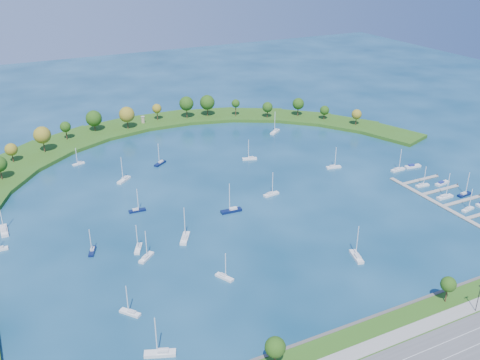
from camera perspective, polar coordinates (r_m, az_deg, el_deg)
name	(u,v)px	position (r m, az deg, el deg)	size (l,w,h in m)	color
ground	(235,193)	(253.94, -0.51, -1.45)	(700.00, 700.00, 0.00)	#082D46
south_shoreline	(423,358)	(170.21, 18.93, -17.56)	(420.00, 43.10, 11.60)	#2D5416
breakwater	(113,172)	(281.99, -13.42, 0.82)	(286.74, 247.64, 2.00)	#2D5416
breakwater_trees	(141,122)	(324.33, -10.53, 6.10)	(238.97, 91.11, 14.81)	#382314
harbor_tower	(143,120)	(350.24, -10.33, 6.37)	(2.60, 2.60, 4.44)	gray
dock_system	(466,209)	(259.64, 23.00, -2.87)	(24.28, 82.00, 1.60)	gray
moored_boat_0	(78,163)	(298.62, -16.88, 1.74)	(6.77, 3.39, 9.59)	silver
moored_boat_1	(231,210)	(236.95, -0.92, -3.22)	(9.65, 3.23, 13.98)	#09133C
moored_boat_2	(130,312)	(181.30, -11.66, -13.64)	(6.14, 7.05, 10.80)	silver
moored_boat_3	(4,230)	(241.95, -23.92, -4.91)	(2.85, 9.96, 14.62)	silver
moored_boat_4	(357,256)	(209.34, 12.36, -7.94)	(4.93, 9.45, 13.38)	silver
moored_boat_5	(92,250)	(215.88, -15.52, -7.25)	(4.50, 7.39, 10.52)	#09133C
moored_boat_6	(224,276)	(193.77, -1.69, -10.25)	(5.05, 7.39, 10.65)	silver
moored_boat_7	(160,163)	(289.33, -8.54, 1.84)	(7.97, 6.80, 12.11)	#09133C
moored_boat_8	(160,352)	(165.23, -8.52, -17.77)	(9.56, 5.82, 13.60)	silver
moored_boat_9	(334,166)	(285.74, 9.97, 1.44)	(8.23, 3.70, 11.70)	silver
moored_boat_10	(146,257)	(207.35, -9.99, -8.08)	(7.44, 6.90, 11.66)	silver
moored_boat_11	(138,248)	(213.47, -10.82, -7.12)	(5.23, 7.91, 11.35)	silver
moored_boat_12	(124,179)	(272.73, -12.29, 0.08)	(8.39, 7.79, 13.17)	silver
moored_boat_14	(185,238)	(217.26, -5.91, -6.14)	(7.16, 9.57, 14.02)	silver
moored_boat_15	(250,158)	(292.26, 1.05, 2.36)	(8.20, 4.62, 11.63)	silver
moored_boat_16	(137,210)	(241.64, -10.95, -3.14)	(7.61, 2.53, 11.02)	#09133C
moored_boat_17	(271,194)	(252.25, 3.34, -1.46)	(8.14, 3.18, 11.65)	silver
moored_boat_18	(275,131)	(333.99, 3.77, 5.22)	(9.11, 7.66, 13.77)	silver
docked_boat_4	(468,209)	(259.16, 23.18, -2.83)	(7.28, 3.11, 10.37)	silver
docked_boat_6	(445,196)	(266.88, 21.04, -1.64)	(8.57, 2.46, 12.57)	silver
docked_boat_7	(465,194)	(273.09, 22.88, -1.36)	(8.19, 2.90, 11.80)	#09133C
docked_boat_8	(422,185)	(275.69, 18.91, -0.48)	(7.24, 2.68, 10.40)	silver
docked_boat_9	(442,183)	(281.36, 20.78, -0.31)	(8.68, 3.50, 1.72)	silver
docked_boat_10	(398,169)	(290.15, 16.52, 1.12)	(8.20, 2.56, 11.95)	silver
docked_boat_11	(412,166)	(296.70, 17.95, 1.41)	(9.32, 3.53, 1.85)	silver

